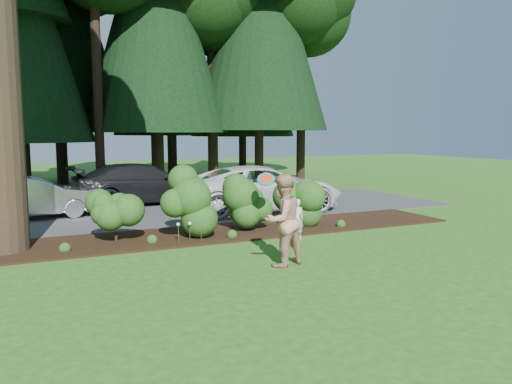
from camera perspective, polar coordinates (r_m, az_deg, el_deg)
ground at (r=10.74m, az=-2.16°, el=-8.35°), size 80.00×80.00×0.00m
mulch_bed at (r=13.71m, az=-7.41°, el=-4.93°), size 16.00×2.50×0.05m
driveway at (r=17.75m, az=-11.52°, el=-2.34°), size 22.00×6.00×0.03m
shrub_row at (r=13.72m, az=-4.25°, el=-1.56°), size 6.53×1.60×1.61m
lily_cluster at (r=12.74m, az=-7.59°, el=-3.69°), size 0.69×0.09×0.57m
car_silver_wagon at (r=17.64m, az=-24.25°, el=-0.58°), size 4.25×1.83×1.36m
car_white_suv at (r=17.64m, az=0.67°, el=0.43°), size 5.92×2.96×1.61m
car_dark_suv at (r=19.90m, az=-12.79°, el=0.95°), size 5.61×2.72×1.57m
child at (r=13.17m, az=4.64°, el=-3.10°), size 0.46×0.38×1.08m
adult at (r=10.52m, az=3.03°, el=-3.23°), size 1.12×0.99×1.95m
frisbee at (r=12.95m, az=1.16°, el=1.49°), size 0.53×0.40×0.42m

